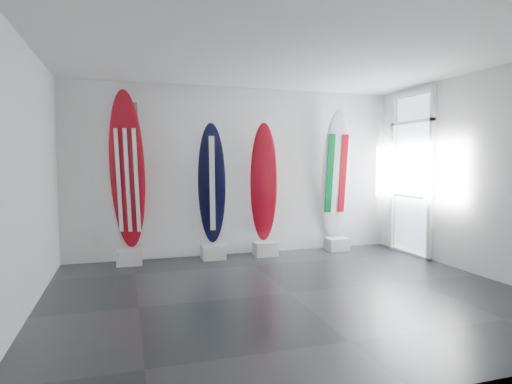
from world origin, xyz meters
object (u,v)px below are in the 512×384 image
object	(u,v)px
surfboard_navy	(212,185)
surfboard_swiss	(264,183)
surfboard_italy	(335,174)
surfboard_usa	(127,171)

from	to	relation	value
surfboard_navy	surfboard_swiss	bearing A→B (deg)	14.55
surfboard_italy	surfboard_navy	bearing A→B (deg)	-174.52
surfboard_navy	surfboard_swiss	distance (m)	0.94
surfboard_swiss	surfboard_italy	xyz separation A→B (m)	(1.42, 0.00, 0.14)
surfboard_usa	surfboard_swiss	xyz separation A→B (m)	(2.34, 0.00, -0.23)
surfboard_swiss	surfboard_italy	distance (m)	1.43
surfboard_italy	surfboard_usa	bearing A→B (deg)	-174.52
surfboard_navy	surfboard_swiss	size ratio (longest dim) A/B	0.99
surfboard_navy	surfboard_italy	world-z (taller)	surfboard_italy
surfboard_navy	surfboard_usa	bearing A→B (deg)	-165.45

